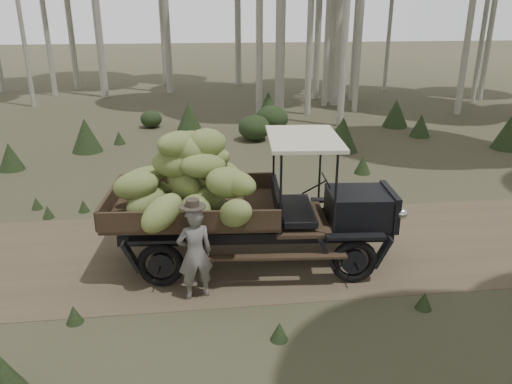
# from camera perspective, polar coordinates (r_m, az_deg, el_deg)

# --- Properties ---
(ground) EXTENTS (120.00, 120.00, 0.00)m
(ground) POSITION_cam_1_polar(r_m,az_deg,el_deg) (10.29, 5.31, -6.32)
(ground) COLOR #473D2B
(ground) RESTS_ON ground
(dirt_track) EXTENTS (70.00, 4.00, 0.01)m
(dirt_track) POSITION_cam_1_polar(r_m,az_deg,el_deg) (10.29, 5.31, -6.30)
(dirt_track) COLOR brown
(dirt_track) RESTS_ON ground
(banana_truck) EXTENTS (5.50, 2.73, 2.66)m
(banana_truck) POSITION_cam_1_polar(r_m,az_deg,el_deg) (9.03, -4.36, 0.48)
(banana_truck) COLOR black
(banana_truck) RESTS_ON ground
(farmer) EXTENTS (0.67, 0.53, 1.77)m
(farmer) POSITION_cam_1_polar(r_m,az_deg,el_deg) (8.30, -7.00, -6.85)
(farmer) COLOR #615D59
(farmer) RESTS_ON ground
(undergrowth) EXTENTS (22.45, 24.07, 1.38)m
(undergrowth) POSITION_cam_1_polar(r_m,az_deg,el_deg) (10.94, 4.65, -1.54)
(undergrowth) COLOR #233319
(undergrowth) RESTS_ON ground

